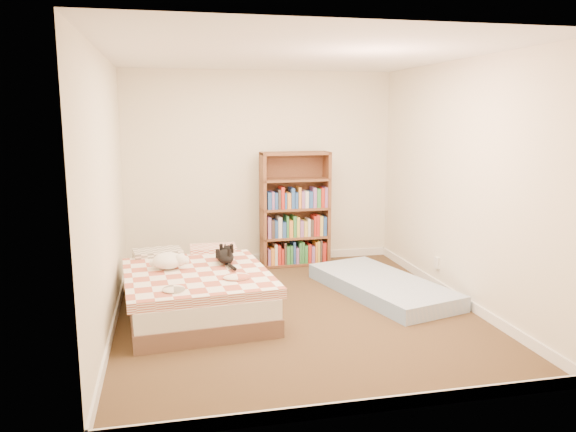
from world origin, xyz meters
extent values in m
cube|color=#412B1B|center=(0.00, 0.00, 0.00)|extent=(3.50, 4.00, 0.01)
cube|color=white|center=(0.00, 0.00, 2.50)|extent=(3.50, 4.00, 0.01)
cube|color=#ECE1C6|center=(0.00, 2.00, 1.25)|extent=(3.50, 0.01, 2.50)
cube|color=#ECE1C6|center=(0.00, -2.00, 1.25)|extent=(3.50, 0.01, 2.50)
cube|color=#ECE1C6|center=(-1.75, 0.00, 1.25)|extent=(0.01, 4.00, 2.50)
cube|color=#ECE1C6|center=(1.75, 0.00, 1.25)|extent=(0.01, 4.00, 2.50)
cube|color=white|center=(0.00, 1.99, 0.05)|extent=(3.50, 0.02, 0.10)
cube|color=white|center=(0.00, -1.99, 0.05)|extent=(3.50, 0.02, 0.10)
cube|color=white|center=(-1.74, 0.00, 0.05)|extent=(0.02, 4.00, 0.10)
cube|color=white|center=(1.74, 0.00, 0.05)|extent=(0.02, 4.00, 0.10)
cube|color=white|center=(1.74, 0.40, 0.30)|extent=(0.03, 0.09, 0.13)
cube|color=brown|center=(-0.97, 0.22, 0.08)|extent=(1.45, 1.96, 0.17)
cube|color=silver|center=(-0.97, 0.22, 0.26)|extent=(1.42, 1.92, 0.18)
cube|color=#B75844|center=(-0.97, 0.22, 0.40)|extent=(1.49, 1.63, 0.09)
cube|color=slate|center=(-1.28, 0.92, 0.42)|extent=(0.53, 0.37, 0.14)
cube|color=#B75844|center=(-0.67, 0.92, 0.42)|extent=(0.53, 0.37, 0.14)
cube|color=brown|center=(-0.02, 1.74, 0.74)|extent=(0.05, 0.30, 1.48)
cube|color=brown|center=(0.82, 1.74, 0.74)|extent=(0.05, 0.30, 1.48)
cube|color=brown|center=(0.40, 1.88, 0.74)|extent=(0.89, 0.04, 1.48)
cube|color=brown|center=(0.40, 1.74, 0.02)|extent=(0.89, 0.31, 0.03)
cube|color=brown|center=(0.40, 1.74, 0.75)|extent=(0.89, 0.31, 0.03)
cube|color=brown|center=(0.40, 1.74, 1.46)|extent=(0.89, 0.31, 0.03)
cube|color=#7FA2D4|center=(1.07, 0.36, 0.08)|extent=(1.27, 1.97, 0.16)
ellipsoid|color=black|center=(-0.65, 0.38, 0.51)|extent=(0.26, 0.42, 0.13)
sphere|color=black|center=(-0.65, 0.59, 0.52)|extent=(0.15, 0.15, 0.12)
cone|color=black|center=(-0.69, 0.63, 0.57)|extent=(0.05, 0.05, 0.05)
cone|color=black|center=(-0.62, 0.63, 0.57)|extent=(0.05, 0.05, 0.05)
cylinder|color=black|center=(-0.55, 0.12, 0.47)|extent=(0.09, 0.22, 0.04)
ellipsoid|color=white|center=(-1.23, 0.29, 0.52)|extent=(0.39, 0.41, 0.16)
sphere|color=white|center=(-1.14, 0.19, 0.54)|extent=(0.16, 0.16, 0.13)
sphere|color=white|center=(-1.10, 0.14, 0.52)|extent=(0.07, 0.07, 0.06)
sphere|color=white|center=(-1.36, 0.35, 0.50)|extent=(0.09, 0.09, 0.07)
camera|label=1|loc=(-1.22, -5.23, 1.96)|focal=35.00mm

